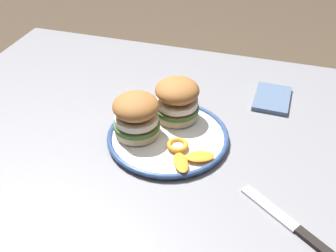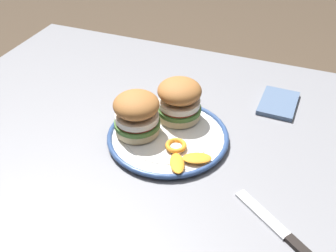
{
  "view_description": "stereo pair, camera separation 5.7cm",
  "coord_description": "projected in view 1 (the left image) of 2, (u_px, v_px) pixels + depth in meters",
  "views": [
    {
      "loc": [
        -0.28,
        0.73,
        1.31
      ],
      "look_at": [
        -0.07,
        0.03,
        0.75
      ],
      "focal_mm": 43.22,
      "sensor_mm": 36.0,
      "label": 1
    },
    {
      "loc": [
        -0.34,
        0.71,
        1.31
      ],
      "look_at": [
        -0.07,
        0.03,
        0.75
      ],
      "focal_mm": 43.22,
      "sensor_mm": 36.0,
      "label": 2
    }
  ],
  "objects": [
    {
      "name": "orange_peel_strip_short",
      "position": [
        181.0,
        163.0,
        0.85
      ],
      "size": [
        0.06,
        0.07,
        0.01
      ],
      "color": "orange",
      "rests_on": "dinner_plate"
    },
    {
      "name": "table_knife",
      "position": [
        295.0,
        228.0,
        0.74
      ],
      "size": [
        0.19,
        0.14,
        0.01
      ],
      "color": "silver",
      "rests_on": "dining_table"
    },
    {
      "name": "dinner_plate",
      "position": [
        168.0,
        136.0,
        0.94
      ],
      "size": [
        0.28,
        0.28,
        0.02
      ],
      "color": "white",
      "rests_on": "dining_table"
    },
    {
      "name": "sandwich_half_right",
      "position": [
        177.0,
        99.0,
        0.96
      ],
      "size": [
        0.15,
        0.15,
        0.1
      ],
      "color": "beige",
      "rests_on": "dinner_plate"
    },
    {
      "name": "sandwich_half_left",
      "position": [
        136.0,
        115.0,
        0.91
      ],
      "size": [
        0.15,
        0.15,
        0.1
      ],
      "color": "beige",
      "rests_on": "dinner_plate"
    },
    {
      "name": "orange_peel_curled",
      "position": [
        178.0,
        145.0,
        0.9
      ],
      "size": [
        0.07,
        0.07,
        0.01
      ],
      "color": "orange",
      "rests_on": "dinner_plate"
    },
    {
      "name": "dining_table",
      "position": [
        145.0,
        159.0,
        1.05
      ],
      "size": [
        1.15,
        0.88,
        0.71
      ],
      "color": "gray",
      "rests_on": "ground"
    },
    {
      "name": "folded_napkin",
      "position": [
        272.0,
        98.0,
        1.08
      ],
      "size": [
        0.09,
        0.13,
        0.01
      ],
      "primitive_type": "cube",
      "rotation": [
        0.0,
        0.0,
        1.55
      ],
      "color": "slate",
      "rests_on": "dining_table"
    },
    {
      "name": "orange_peel_strip_long",
      "position": [
        200.0,
        156.0,
        0.87
      ],
      "size": [
        0.07,
        0.06,
        0.01
      ],
      "color": "orange",
      "rests_on": "dinner_plate"
    }
  ]
}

